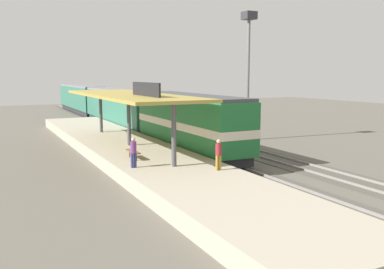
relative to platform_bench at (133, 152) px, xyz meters
The scene contains 12 objects.
ground_plane 9.47m from the platform_bench, 31.46° to the left, with size 120.00×120.00×0.00m, color #5B564C.
track_near 7.85m from the platform_bench, 39.21° to the left, with size 3.20×110.00×0.16m.
track_far 11.75m from the platform_bench, 24.79° to the left, with size 3.20×110.00×0.16m.
platform 5.17m from the platform_bench, 74.04° to the left, with size 6.00×44.00×0.90m, color #A89E89.
station_canopy 5.93m from the platform_bench, 73.75° to the left, with size 5.20×18.00×4.70m.
platform_bench is the anchor object (origin of this frame).
locomotive 7.38m from the platform_bench, 34.79° to the left, with size 2.93×14.43×4.44m.
passenger_carriage_front 22.99m from the platform_bench, 74.86° to the left, with size 2.90×20.00×4.24m.
passenger_carriage_rear 43.40m from the platform_bench, 82.05° to the left, with size 2.90×20.00×4.24m.
light_mast 17.30m from the platform_bench, 29.10° to the left, with size 1.10×1.10×11.70m.
person_waiting 2.57m from the platform_bench, 107.96° to the right, with size 0.34×0.34×1.71m.
person_walking 6.02m from the platform_bench, 58.16° to the right, with size 0.34×0.34×1.71m.
Camera 1 is at (-14.21, -29.18, 6.10)m, focal length 38.85 mm.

